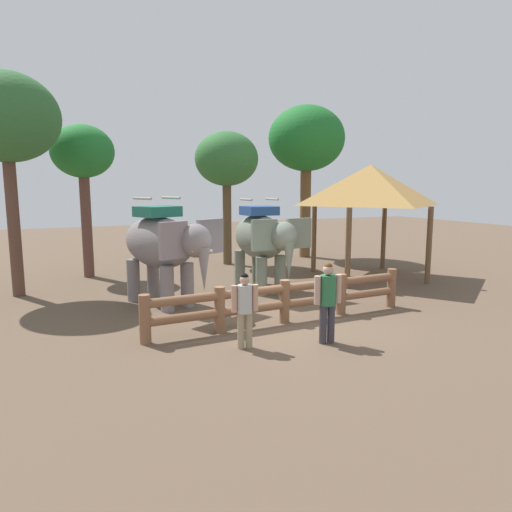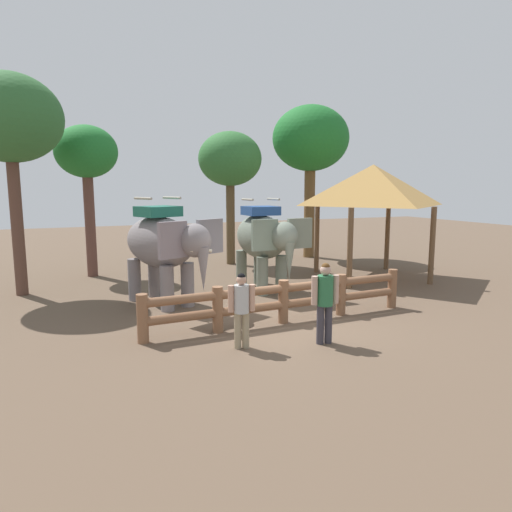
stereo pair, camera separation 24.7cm
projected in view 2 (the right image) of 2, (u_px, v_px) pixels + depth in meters
ground_plane at (285, 324)px, 11.01m from camera, size 60.00×60.00×0.00m
log_fence at (283, 298)px, 11.03m from camera, size 6.94×0.48×1.05m
elephant_near_left at (164, 245)px, 12.59m from camera, size 2.57×3.54×2.98m
elephant_center at (264, 239)px, 14.33m from camera, size 1.92×3.36×2.89m
tourist_woman_in_black at (325, 297)px, 9.53m from camera, size 0.60×0.37×1.71m
tourist_man_in_blue at (242, 305)px, 9.26m from camera, size 0.54×0.36×1.55m
thatched_shelter at (373, 186)px, 16.10m from camera, size 4.61×4.61×4.01m
tree_far_left at (86, 156)px, 16.23m from camera, size 2.17×2.17×5.39m
tree_back_center at (230, 161)px, 18.89m from camera, size 2.60×2.60×5.48m
tree_far_right at (9, 120)px, 13.23m from camera, size 3.00×3.00×6.49m
tree_deep_back at (311, 140)px, 20.65m from camera, size 3.43×3.43×6.84m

